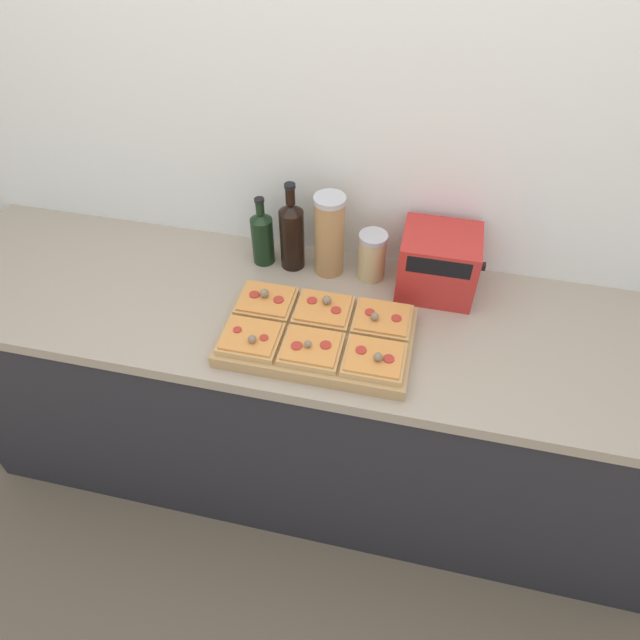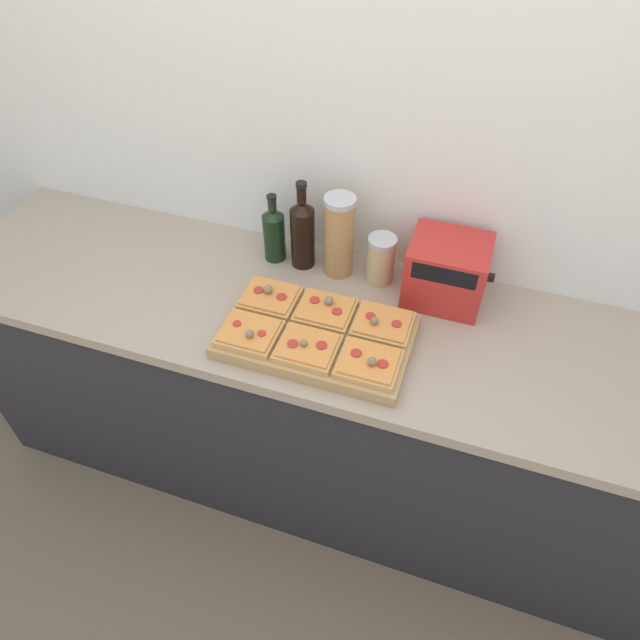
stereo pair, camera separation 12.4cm
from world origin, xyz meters
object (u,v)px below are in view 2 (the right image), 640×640
Objects in this scene: wine_bottle at (303,232)px; grain_jar_tall at (339,236)px; toaster_oven at (447,271)px; cutting_board at (317,336)px; grain_jar_short at (381,259)px; olive_oil_bottle at (274,233)px.

wine_bottle reaches higher than grain_jar_tall.
grain_jar_tall is 0.36m from toaster_oven.
cutting_board is 0.35m from grain_jar_short.
wine_bottle is 1.87× the size of grain_jar_short.
wine_bottle reaches higher than toaster_oven.
olive_oil_bottle is at bearing -180.00° from grain_jar_tall.
grain_jar_tall is at bearing 0.00° from olive_oil_bottle.
grain_jar_tall is at bearing 177.50° from toaster_oven.
grain_jar_tall is (0.13, 0.00, 0.01)m from wine_bottle.
grain_jar_tall is 0.15m from grain_jar_short.
cutting_board is 3.30× the size of grain_jar_short.
olive_oil_bottle is 0.37m from grain_jar_short.
grain_jar_tall is at bearing -180.00° from grain_jar_short.
cutting_board is at bearing -107.61° from grain_jar_short.
toaster_oven is at bearing -1.52° from olive_oil_bottle.
wine_bottle is 0.13m from grain_jar_tall.
grain_jar_tall reaches higher than toaster_oven.
olive_oil_bottle is 0.79× the size of wine_bottle.
grain_jar_short is at bearing 175.83° from toaster_oven.
cutting_board is 0.46m from toaster_oven.
wine_bottle is 0.27m from grain_jar_short.
grain_jar_short is 0.64× the size of toaster_oven.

